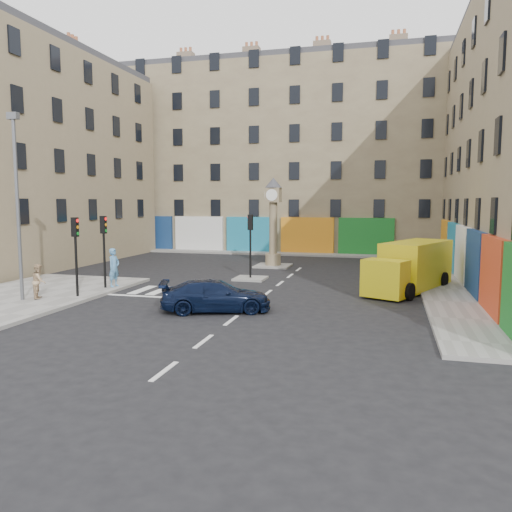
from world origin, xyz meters
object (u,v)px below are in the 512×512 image
at_px(traffic_light_island, 250,236).
at_px(pedestrian_tan, 39,281).
at_px(traffic_light_left_far, 104,240).
at_px(lamp_post, 17,197).
at_px(yellow_van, 411,267).
at_px(navy_sedan, 216,296).
at_px(traffic_light_left_near, 76,244).
at_px(pedestrian_blue, 114,267).
at_px(clock_pillar, 273,216).

relative_size(traffic_light_island, pedestrian_tan, 2.31).
xyz_separation_m(traffic_light_left_far, lamp_post, (-1.90, -3.80, 2.17)).
bearing_deg(traffic_light_left_far, yellow_van, 14.99).
distance_m(lamp_post, navy_sedan, 9.99).
bearing_deg(yellow_van, lamp_post, -130.60).
bearing_deg(traffic_light_left_near, yellow_van, 23.03).
bearing_deg(traffic_light_island, yellow_van, -8.31).
distance_m(traffic_light_left_near, lamp_post, 3.21).
bearing_deg(traffic_light_left_far, traffic_light_left_near, -90.00).
xyz_separation_m(lamp_post, pedestrian_tan, (0.55, 0.48, -3.84)).
bearing_deg(pedestrian_tan, lamp_post, 103.46).
height_order(traffic_light_left_near, yellow_van, traffic_light_left_near).
height_order(traffic_light_left_near, traffic_light_left_far, same).
height_order(traffic_light_island, yellow_van, traffic_light_island).
relative_size(pedestrian_blue, pedestrian_tan, 1.26).
height_order(lamp_post, pedestrian_tan, lamp_post).
relative_size(lamp_post, clock_pillar, 1.36).
relative_size(navy_sedan, pedestrian_blue, 2.27).
height_order(traffic_light_left_far, yellow_van, traffic_light_left_far).
distance_m(traffic_light_left_near, yellow_van, 16.65).
bearing_deg(yellow_van, traffic_light_island, -163.59).
distance_m(traffic_light_left_far, pedestrian_blue, 1.55).
bearing_deg(traffic_light_island, pedestrian_blue, -140.17).
xyz_separation_m(pedestrian_blue, pedestrian_tan, (-1.65, -3.72, -0.21)).
distance_m(traffic_light_left_far, navy_sedan, 8.10).
relative_size(traffic_light_left_far, navy_sedan, 0.81).
bearing_deg(traffic_light_island, pedestrian_tan, -131.24).
bearing_deg(pedestrian_blue, lamp_post, 160.40).
bearing_deg(clock_pillar, traffic_light_island, -90.00).
distance_m(navy_sedan, pedestrian_tan, 8.53).
distance_m(traffic_light_left_far, clock_pillar, 13.05).
bearing_deg(navy_sedan, traffic_light_left_near, 64.00).
bearing_deg(clock_pillar, traffic_light_left_near, -114.55).
distance_m(traffic_light_island, pedestrian_blue, 7.94).
relative_size(navy_sedan, pedestrian_tan, 2.86).
bearing_deg(pedestrian_blue, traffic_light_left_near, -178.06).
bearing_deg(clock_pillar, yellow_van, -39.16).
height_order(traffic_light_left_near, lamp_post, lamp_post).
bearing_deg(traffic_light_island, navy_sedan, -84.18).
bearing_deg(traffic_light_left_near, traffic_light_left_far, 90.00).
relative_size(lamp_post, pedestrian_blue, 4.12).
bearing_deg(pedestrian_tan, traffic_light_left_near, -82.88).
relative_size(clock_pillar, yellow_van, 0.86).
relative_size(traffic_light_island, clock_pillar, 0.61).
distance_m(traffic_light_left_near, traffic_light_island, 10.03).
distance_m(traffic_light_left_near, traffic_light_left_far, 2.40).
xyz_separation_m(lamp_post, yellow_van, (17.17, 7.89, -3.56)).
height_order(traffic_light_left_far, traffic_light_island, traffic_light_left_far).
bearing_deg(lamp_post, pedestrian_tan, 40.77).
xyz_separation_m(traffic_light_island, navy_sedan, (0.88, -8.60, -1.93)).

